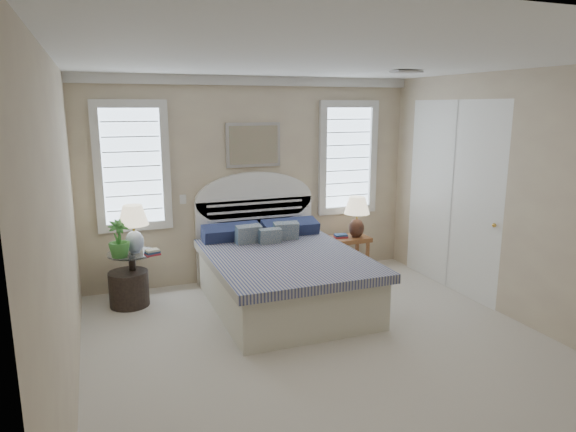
{
  "coord_description": "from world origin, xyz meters",
  "views": [
    {
      "loc": [
        -2.0,
        -4.05,
        2.33
      ],
      "look_at": [
        -0.07,
        1.0,
        1.16
      ],
      "focal_mm": 32.0,
      "sensor_mm": 36.0,
      "label": 1
    }
  ],
  "objects_px": {
    "side_table_left": "(133,272)",
    "nightstand_right": "(350,246)",
    "lamp_left": "(133,223)",
    "floor_pot": "(129,289)",
    "lamp_right": "(357,212)",
    "bed": "(280,271)"
  },
  "relations": [
    {
      "from": "side_table_left",
      "to": "lamp_left",
      "type": "xyz_separation_m",
      "value": [
        0.04,
        -0.0,
        0.59
      ]
    },
    {
      "from": "nightstand_right",
      "to": "lamp_right",
      "type": "bearing_deg",
      "value": -34.52
    },
    {
      "from": "nightstand_right",
      "to": "lamp_left",
      "type": "distance_m",
      "value": 2.97
    },
    {
      "from": "bed",
      "to": "lamp_right",
      "type": "distance_m",
      "value": 1.59
    },
    {
      "from": "lamp_right",
      "to": "bed",
      "type": "bearing_deg",
      "value": -154.79
    },
    {
      "from": "side_table_left",
      "to": "lamp_left",
      "type": "height_order",
      "value": "lamp_left"
    },
    {
      "from": "side_table_left",
      "to": "floor_pot",
      "type": "xyz_separation_m",
      "value": [
        -0.06,
        -0.06,
        -0.18
      ]
    },
    {
      "from": "side_table_left",
      "to": "nightstand_right",
      "type": "height_order",
      "value": "side_table_left"
    },
    {
      "from": "nightstand_right",
      "to": "lamp_left",
      "type": "height_order",
      "value": "lamp_left"
    },
    {
      "from": "lamp_left",
      "to": "lamp_right",
      "type": "relative_size",
      "value": 1.0
    },
    {
      "from": "side_table_left",
      "to": "nightstand_right",
      "type": "relative_size",
      "value": 1.19
    },
    {
      "from": "floor_pot",
      "to": "bed",
      "type": "bearing_deg",
      "value": -17.4
    },
    {
      "from": "nightstand_right",
      "to": "floor_pot",
      "type": "distance_m",
      "value": 3.02
    },
    {
      "from": "nightstand_right",
      "to": "lamp_left",
      "type": "bearing_deg",
      "value": -177.94
    },
    {
      "from": "lamp_left",
      "to": "nightstand_right",
      "type": "bearing_deg",
      "value": 2.06
    },
    {
      "from": "side_table_left",
      "to": "lamp_right",
      "type": "bearing_deg",
      "value": 0.99
    },
    {
      "from": "floor_pot",
      "to": "lamp_right",
      "type": "xyz_separation_m",
      "value": [
        3.08,
        0.11,
        0.67
      ]
    },
    {
      "from": "bed",
      "to": "lamp_left",
      "type": "bearing_deg",
      "value": 159.92
    },
    {
      "from": "floor_pot",
      "to": "nightstand_right",
      "type": "bearing_deg",
      "value": 2.99
    },
    {
      "from": "bed",
      "to": "lamp_right",
      "type": "bearing_deg",
      "value": 25.21
    },
    {
      "from": "bed",
      "to": "floor_pot",
      "type": "relative_size",
      "value": 4.95
    },
    {
      "from": "bed",
      "to": "side_table_left",
      "type": "xyz_separation_m",
      "value": [
        -1.65,
        0.59,
        0.0
      ]
    }
  ]
}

